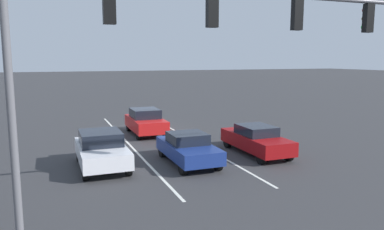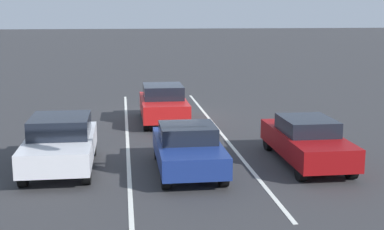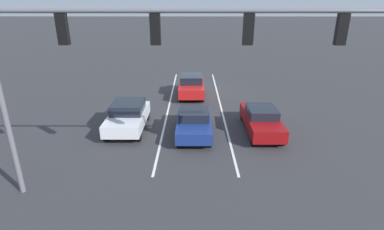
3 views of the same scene
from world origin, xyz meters
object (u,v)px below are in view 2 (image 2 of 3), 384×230
(car_white_rightlane_front, at_px, (60,142))
(car_red_midlane_second, at_px, (163,104))
(car_navy_midlane_front, at_px, (188,148))
(car_maroon_leftlane_front, at_px, (306,140))

(car_white_rightlane_front, distance_m, car_red_midlane_second, 7.27)
(car_white_rightlane_front, relative_size, car_red_midlane_second, 1.03)
(car_red_midlane_second, bearing_deg, car_navy_midlane_front, 91.35)
(car_white_rightlane_front, bearing_deg, car_navy_midlane_front, 168.95)
(car_navy_midlane_front, relative_size, car_white_rightlane_front, 0.98)
(car_red_midlane_second, bearing_deg, car_maroon_leftlane_front, 120.09)
(car_maroon_leftlane_front, distance_m, car_red_midlane_second, 7.73)
(car_white_rightlane_front, bearing_deg, car_maroon_leftlane_front, 177.45)
(car_white_rightlane_front, xyz_separation_m, car_red_midlane_second, (-3.53, -6.36, -0.01))
(car_navy_midlane_front, bearing_deg, car_maroon_leftlane_front, -173.98)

